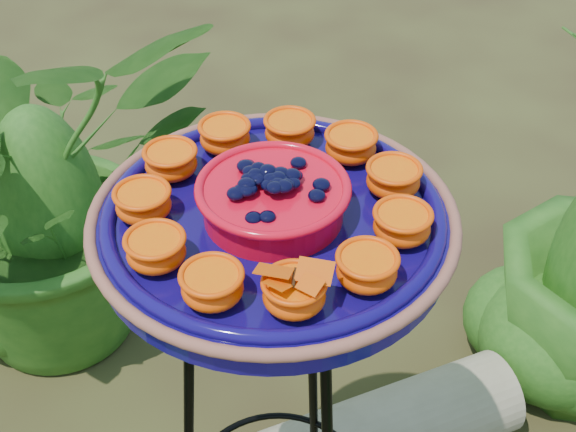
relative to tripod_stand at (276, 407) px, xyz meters
name	(u,v)px	position (x,y,z in m)	size (l,w,h in m)	color
tripod_stand	(276,407)	(0.00, 0.00, 0.00)	(0.45, 0.45, 0.94)	black
feeder_dish	(273,216)	(0.00, 0.00, 0.41)	(0.63, 0.63, 0.11)	#0F0754
driftwood_log	(391,431)	(0.25, 0.29, -0.47)	(0.20, 0.20, 0.60)	tan
shrub_back_left	(44,182)	(-0.60, 0.74, -0.10)	(0.85, 0.73, 0.94)	#204F15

